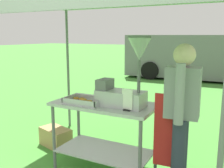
{
  "coord_description": "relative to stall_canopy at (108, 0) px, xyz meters",
  "views": [
    {
      "loc": [
        1.33,
        -1.4,
        1.69
      ],
      "look_at": [
        -0.17,
        1.47,
        1.08
      ],
      "focal_mm": 41.78,
      "sensor_mm": 36.0,
      "label": 1
    }
  ],
  "objects": [
    {
      "name": "donut_fryer",
      "position": [
        0.3,
        -0.12,
        -0.9
      ],
      "size": [
        0.63,
        0.28,
        0.81
      ],
      "color": "#B7B7BC",
      "rests_on": "donut_cart"
    },
    {
      "name": "vendor",
      "position": [
        0.94,
        -0.17,
        -1.19
      ],
      "size": [
        0.46,
        0.54,
        1.61
      ],
      "color": "#2D3347",
      "rests_on": "ground"
    },
    {
      "name": "ground_plane",
      "position": [
        0.17,
        4.63,
        -2.09
      ],
      "size": [
        70.0,
        70.0,
        0.0
      ],
      "primitive_type": "plane",
      "color": "#478E38"
    },
    {
      "name": "donut_tray",
      "position": [
        -0.21,
        -0.22,
        -1.19
      ],
      "size": [
        0.46,
        0.29,
        0.07
      ],
      "color": "#B7B7BC",
      "rests_on": "donut_cart"
    },
    {
      "name": "van_grey",
      "position": [
        -0.12,
        7.74,
        -1.21
      ],
      "size": [
        5.66,
        2.25,
        1.69
      ],
      "color": "slate",
      "rests_on": "ground"
    },
    {
      "name": "supply_crate",
      "position": [
        -1.03,
        0.19,
        -1.95
      ],
      "size": [
        0.55,
        0.41,
        0.28
      ],
      "color": "tan",
      "rests_on": "ground"
    },
    {
      "name": "menu_sign",
      "position": [
        0.38,
        -0.27,
        -1.11
      ],
      "size": [
        0.13,
        0.05,
        0.24
      ],
      "color": "black",
      "rests_on": "donut_cart"
    },
    {
      "name": "donut_cart",
      "position": [
        0.0,
        -0.1,
        -1.45
      ],
      "size": [
        1.26,
        0.64,
        0.88
      ],
      "color": "#B7B7BC",
      "rests_on": "ground"
    },
    {
      "name": "stall_canopy",
      "position": [
        0.0,
        0.0,
        0.0
      ],
      "size": [
        2.98,
        2.17,
        2.17
      ],
      "color": "slate",
      "rests_on": "ground"
    }
  ]
}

